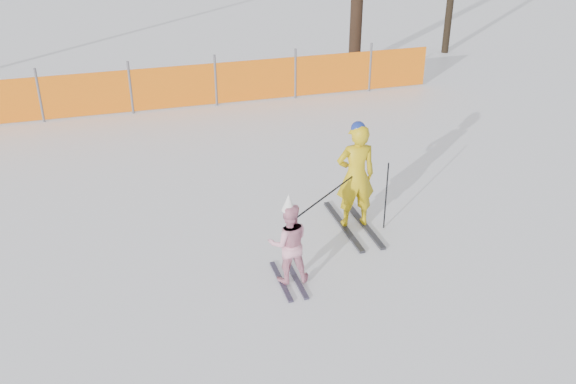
# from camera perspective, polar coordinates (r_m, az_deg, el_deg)

# --- Properties ---
(ground) EXTENTS (120.00, 120.00, 0.00)m
(ground) POSITION_cam_1_polar(r_m,az_deg,el_deg) (9.36, 0.87, -6.81)
(ground) COLOR white
(ground) RESTS_ON ground
(adult) EXTENTS (0.66, 1.65, 1.80)m
(adult) POSITION_cam_1_polar(r_m,az_deg,el_deg) (10.05, 6.03, 1.43)
(adult) COLOR black
(adult) RESTS_ON ground
(child) EXTENTS (0.63, 0.99, 1.37)m
(child) POSITION_cam_1_polar(r_m,az_deg,el_deg) (8.75, 0.06, -4.53)
(child) COLOR black
(child) RESTS_ON ground
(ski_poles) EXTENTS (1.82, 1.06, 1.15)m
(ski_poles) POSITION_cam_1_polar(r_m,az_deg,el_deg) (9.66, 5.65, -0.40)
(ski_poles) COLOR black
(ski_poles) RESTS_ON ground
(safety_fence) EXTENTS (17.57, 0.06, 1.25)m
(safety_fence) POSITION_cam_1_polar(r_m,az_deg,el_deg) (15.52, -18.59, 8.13)
(safety_fence) COLOR #595960
(safety_fence) RESTS_ON ground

